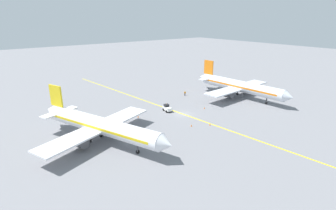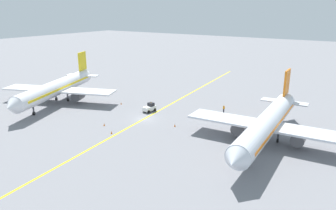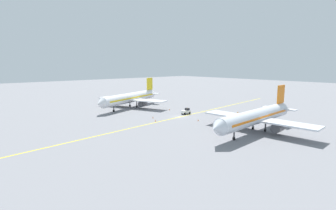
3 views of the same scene
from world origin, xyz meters
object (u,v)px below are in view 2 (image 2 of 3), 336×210
(airplane_adjacent_stand, at_px, (57,88))
(ground_crew_worker, at_px, (224,109))
(airplane_at_gate, at_px, (268,123))
(baggage_tug_white, at_px, (150,108))
(traffic_cone_far_edge, at_px, (121,103))
(traffic_cone_by_wingtip, at_px, (104,125))
(traffic_cone_mid_apron, at_px, (175,125))
(traffic_cone_near_nose, at_px, (111,132))

(airplane_adjacent_stand, xyz_separation_m, ground_crew_worker, (-36.93, -14.94, -2.80))
(airplane_at_gate, xyz_separation_m, baggage_tug_white, (27.30, -3.52, -2.81))
(ground_crew_worker, distance_m, traffic_cone_far_edge, 24.43)
(airplane_adjacent_stand, distance_m, baggage_tug_white, 23.92)
(ground_crew_worker, xyz_separation_m, traffic_cone_far_edge, (23.17, 7.71, -0.63))
(airplane_at_gate, bearing_deg, traffic_cone_by_wingtip, 16.76)
(traffic_cone_mid_apron, bearing_deg, baggage_tug_white, -27.01)
(traffic_cone_near_nose, xyz_separation_m, traffic_cone_far_edge, (11.25, -15.42, 0.00))
(airplane_adjacent_stand, distance_m, traffic_cone_near_nose, 26.54)
(traffic_cone_far_edge, bearing_deg, airplane_at_gate, 173.26)
(traffic_cone_mid_apron, bearing_deg, airplane_at_gate, -175.09)
(traffic_cone_mid_apron, distance_m, traffic_cone_by_wingtip, 13.87)
(baggage_tug_white, distance_m, traffic_cone_near_nose, 14.80)
(airplane_adjacent_stand, bearing_deg, traffic_cone_far_edge, -152.28)
(airplane_at_gate, height_order, traffic_cone_far_edge, airplane_at_gate)
(baggage_tug_white, bearing_deg, traffic_cone_by_wingtip, 81.07)
(ground_crew_worker, height_order, traffic_cone_by_wingtip, ground_crew_worker)
(baggage_tug_white, xyz_separation_m, traffic_cone_mid_apron, (-9.85, 5.02, -0.63))
(baggage_tug_white, xyz_separation_m, traffic_cone_by_wingtip, (1.94, 12.33, -0.63))
(traffic_cone_mid_apron, bearing_deg, traffic_cone_near_nose, 51.28)
(airplane_adjacent_stand, bearing_deg, ground_crew_worker, -157.97)
(baggage_tug_white, bearing_deg, traffic_cone_mid_apron, 152.99)
(airplane_at_gate, distance_m, traffic_cone_mid_apron, 17.85)
(traffic_cone_mid_apron, distance_m, traffic_cone_far_edge, 19.83)
(airplane_adjacent_stand, relative_size, traffic_cone_near_nose, 62.28)
(airplane_at_gate, height_order, baggage_tug_white, airplane_at_gate)
(airplane_at_gate, distance_m, traffic_cone_near_nose, 27.72)
(traffic_cone_near_nose, bearing_deg, ground_crew_worker, -117.26)
(traffic_cone_near_nose, bearing_deg, airplane_adjacent_stand, -18.14)
(airplane_at_gate, relative_size, traffic_cone_far_edge, 64.60)
(airplane_adjacent_stand, bearing_deg, traffic_cone_mid_apron, -177.51)
(traffic_cone_by_wingtip, bearing_deg, ground_crew_worker, -127.53)
(airplane_at_gate, height_order, traffic_cone_near_nose, airplane_at_gate)
(ground_crew_worker, height_order, traffic_cone_mid_apron, ground_crew_worker)
(airplane_at_gate, xyz_separation_m, traffic_cone_near_nose, (25.16, 11.11, -3.43))
(baggage_tug_white, bearing_deg, airplane_adjacent_stand, 15.74)
(airplane_at_gate, relative_size, traffic_cone_mid_apron, 64.60)
(baggage_tug_white, relative_size, traffic_cone_far_edge, 5.80)
(airplane_adjacent_stand, relative_size, baggage_tug_white, 10.74)
(airplane_adjacent_stand, height_order, baggage_tug_white, airplane_adjacent_stand)
(ground_crew_worker, bearing_deg, traffic_cone_far_edge, 18.42)
(airplane_adjacent_stand, xyz_separation_m, traffic_cone_by_wingtip, (-20.93, 5.88, -3.43))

